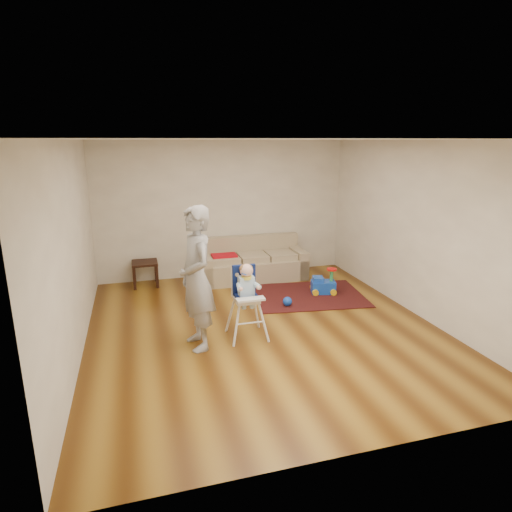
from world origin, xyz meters
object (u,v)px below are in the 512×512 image
object	(u,v)px
side_table	(145,274)
toy_ball	(287,301)
high_chair	(247,302)
ride_on_toy	(323,281)
adult	(196,279)
sofa	(252,259)

from	to	relation	value
side_table	toy_ball	size ratio (longest dim) A/B	3.05
high_chair	ride_on_toy	bearing A→B (deg)	36.90
ride_on_toy	adult	xyz separation A→B (m)	(-2.47, -1.41, 0.71)
high_chair	adult	bearing A→B (deg)	-171.69
sofa	side_table	world-z (taller)	sofa
sofa	toy_ball	size ratio (longest dim) A/B	13.66
side_table	ride_on_toy	size ratio (longest dim) A/B	1.02
ride_on_toy	high_chair	distance (m)	2.23
ride_on_toy	toy_ball	bearing A→B (deg)	-138.97
adult	ride_on_toy	bearing A→B (deg)	109.62
sofa	high_chair	xyz separation A→B (m)	(-0.77, -2.51, 0.11)
toy_ball	sofa	bearing A→B (deg)	96.00
toy_ball	adult	size ratio (longest dim) A/B	0.08
toy_ball	high_chair	xyz separation A→B (m)	(-0.94, -0.90, 0.43)
sofa	side_table	bearing A→B (deg)	175.92
sofa	side_table	size ratio (longest dim) A/B	4.48
sofa	side_table	distance (m)	2.08
high_chair	toy_ball	bearing A→B (deg)	44.14
toy_ball	side_table	bearing A→B (deg)	141.72
ride_on_toy	high_chair	xyz separation A→B (m)	(-1.78, -1.32, 0.27)
side_table	high_chair	distance (m)	2.97
ride_on_toy	toy_ball	xyz separation A→B (m)	(-0.84, -0.42, -0.15)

